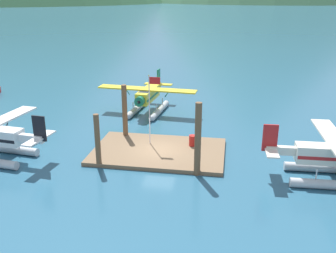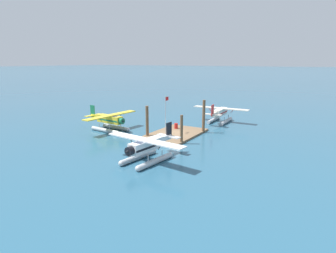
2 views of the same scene
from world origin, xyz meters
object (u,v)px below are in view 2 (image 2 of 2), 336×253
object	(u,v)px
flagpole	(166,110)
seaplane_cream_stbd_aft	(220,114)
seaplane_white_port_aft	(147,148)
fuel_drum	(176,126)
seaplane_yellow_bow_left	(110,121)

from	to	relation	value
flagpole	seaplane_cream_stbd_aft	bearing A→B (deg)	-16.18
seaplane_white_port_aft	fuel_drum	bearing A→B (deg)	16.67
fuel_drum	seaplane_cream_stbd_aft	bearing A→B (deg)	-21.78
seaplane_cream_stbd_aft	seaplane_yellow_bow_left	bearing A→B (deg)	139.88
fuel_drum	seaplane_yellow_bow_left	xyz separation A→B (m)	(-5.73, 9.17, 0.84)
flagpole	fuel_drum	bearing A→B (deg)	1.44
flagpole	fuel_drum	distance (m)	4.63
seaplane_white_port_aft	seaplane_cream_stbd_aft	world-z (taller)	same
fuel_drum	seaplane_cream_stbd_aft	xyz separation A→B (m)	(9.79, -3.91, 0.84)
flagpole	seaplane_cream_stbd_aft	xyz separation A→B (m)	(13.18, -3.82, -2.32)
fuel_drum	seaplane_yellow_bow_left	bearing A→B (deg)	122.00
seaplane_white_port_aft	seaplane_cream_stbd_aft	xyz separation A→B (m)	(24.51, 0.50, 0.00)
seaplane_yellow_bow_left	flagpole	bearing A→B (deg)	-75.84
flagpole	seaplane_yellow_bow_left	world-z (taller)	flagpole
fuel_drum	seaplane_cream_stbd_aft	distance (m)	10.57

